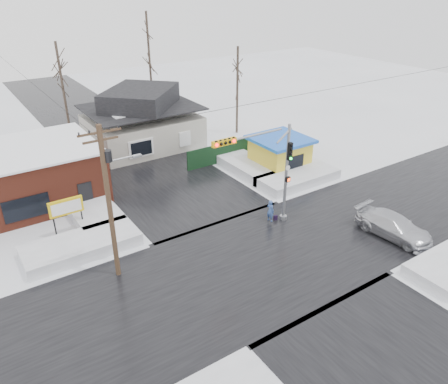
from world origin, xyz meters
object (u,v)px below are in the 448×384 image
marquee_sign (66,208)px  pedestrian (270,211)px  traffic_signal (269,165)px  utility_pole (109,195)px  kiosk (280,153)px  car (394,226)px

marquee_sign → pedestrian: bearing=-26.9°
traffic_signal → pedestrian: size_ratio=4.35×
traffic_signal → marquee_sign: size_ratio=2.75×
traffic_signal → marquee_sign: 13.42m
traffic_signal → utility_pole: 10.39m
marquee_sign → kiosk: 18.51m
utility_pole → traffic_signal: bearing=-2.9°
utility_pole → kiosk: (17.43, 6.49, -3.65)m
utility_pole → pedestrian: bearing=-0.8°
marquee_sign → car: size_ratio=0.50×
traffic_signal → marquee_sign: (-11.43, 6.53, -2.62)m
traffic_signal → kiosk: traffic_signal is taller
traffic_signal → kiosk: size_ratio=1.52×
traffic_signal → car: 9.14m
utility_pole → kiosk: 18.95m
utility_pole → car: size_ratio=1.75×
traffic_signal → car: traffic_signal is taller
traffic_signal → car: size_ratio=1.36×
traffic_signal → utility_pole: size_ratio=0.78×
kiosk → pedestrian: 9.25m
pedestrian → car: (5.46, -6.01, -0.06)m
kiosk → car: (-0.94, -12.65, -0.72)m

